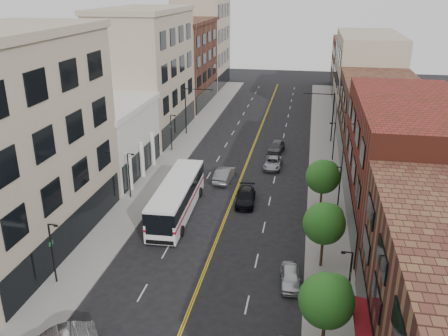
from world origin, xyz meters
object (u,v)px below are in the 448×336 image
Objects in this scene: car_lane_behind at (224,174)px; city_bus at (177,196)px; car_lane_c at (276,147)px; car_lane_b at (273,163)px; car_lane_a at (246,197)px; car_parked_far at (290,277)px.

city_bus is at bearing 75.89° from car_lane_behind.
car_lane_c is (5.24, 11.46, -0.03)m from car_lane_behind.
city_bus is at bearing -118.33° from car_lane_b.
city_bus reaches higher than car_lane_behind.
car_lane_a is 1.04× the size of car_lane_b.
car_lane_a is (3.30, -5.63, -0.10)m from car_lane_behind.
city_bus is at bearing -104.32° from car_lane_c.
car_parked_far reaches higher than car_lane_b.
car_lane_behind is at bearing 109.06° from car_parked_far.
car_parked_far is at bearing -75.95° from car_lane_c.
car_lane_a is at bearing 124.74° from car_lane_behind.
car_lane_a is 11.20m from car_lane_b.
car_lane_behind reaches higher than car_parked_far.
car_lane_b is (1.96, 11.02, -0.06)m from car_lane_a.
car_lane_a is at bearing -98.79° from car_lane_b.
car_lane_behind reaches higher than car_lane_b.
car_parked_far is 0.79× the size of car_lane_a.
car_parked_far is at bearing -71.99° from car_lane_a.
car_lane_b is at bearing 58.35° from city_bus.
city_bus is 17.05m from car_lane_b.
car_parked_far is 31.23m from car_lane_c.
city_bus is 3.51× the size of car_parked_far.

